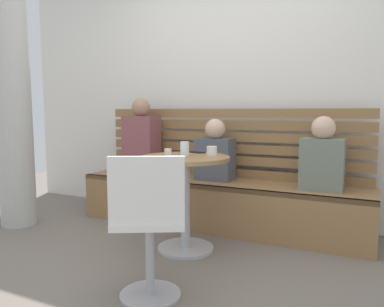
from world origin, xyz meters
TOP-DOWN VIEW (x-y plane):
  - ground at (0.00, 0.00)m, footprint 8.00×8.00m
  - back_wall at (0.00, 1.64)m, footprint 5.20×0.10m
  - concrete_pillar at (-1.75, 0.45)m, footprint 0.32×0.32m
  - booth_bench at (0.00, 1.20)m, footprint 2.70×0.52m
  - booth_backrest at (0.00, 1.44)m, footprint 2.65×0.04m
  - cafe_table at (-0.01, 0.55)m, footprint 0.68×0.68m
  - white_chair at (0.17, -0.26)m, footprint 0.54×0.54m
  - person_adult at (-0.85, 1.23)m, footprint 0.34×0.22m
  - person_child_left at (0.92, 1.20)m, footprint 0.34×0.22m
  - person_child_middle at (-0.04, 1.24)m, footprint 0.34×0.22m
  - cup_ceramic_white at (0.15, 0.70)m, footprint 0.08×0.08m
  - cup_water_clear at (-0.03, 0.58)m, footprint 0.07×0.07m
  - cup_espresso_small at (-0.14, 0.52)m, footprint 0.06×0.06m
  - plate_small at (-0.03, 0.41)m, footprint 0.17×0.17m
  - phone_on_table at (-0.03, 0.81)m, footprint 0.15×0.11m

SIDE VIEW (x-z plane):
  - ground at x=0.00m, z-range 0.00..0.00m
  - booth_bench at x=0.00m, z-range 0.00..0.44m
  - white_chair at x=0.17m, z-range 0.04..0.89m
  - cafe_table at x=-0.01m, z-range 0.15..0.89m
  - person_child_middle at x=-0.04m, z-range 0.40..0.98m
  - person_child_left at x=0.92m, z-range 0.40..1.01m
  - phone_on_table at x=-0.03m, z-range 0.74..0.75m
  - plate_small at x=-0.03m, z-range 0.74..0.75m
  - cup_espresso_small at x=-0.14m, z-range 0.74..0.79m
  - cup_ceramic_white at x=0.15m, z-range 0.74..0.81m
  - booth_backrest at x=0.00m, z-range 0.44..1.11m
  - person_adult at x=-0.85m, z-range 0.40..1.18m
  - cup_water_clear at x=-0.03m, z-range 0.74..0.85m
  - concrete_pillar at x=-1.75m, z-range 0.00..2.80m
  - back_wall at x=0.00m, z-range 0.00..2.90m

